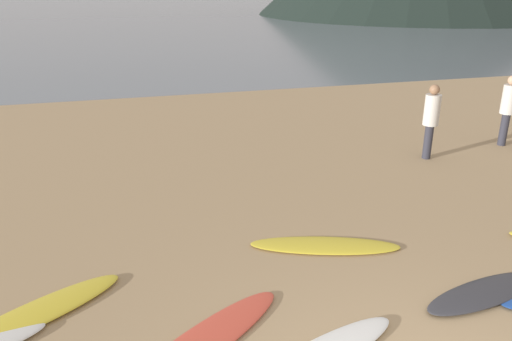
# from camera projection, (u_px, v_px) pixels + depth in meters

# --- Properties ---
(ground_plane) EXTENTS (120.00, 120.00, 0.20)m
(ground_plane) POSITION_uv_depth(u_px,v_px,m) (220.00, 136.00, 13.43)
(ground_plane) COLOR tan
(ground_plane) RESTS_ON ground
(ocean_water) EXTENTS (140.00, 100.00, 0.01)m
(ocean_water) POSITION_uv_depth(u_px,v_px,m) (131.00, 10.00, 62.75)
(ocean_water) COLOR slate
(ocean_water) RESTS_ON ground
(surfboard_1) EXTENTS (2.21, 1.65, 0.09)m
(surfboard_1) POSITION_uv_depth(u_px,v_px,m) (37.00, 313.00, 6.14)
(surfboard_1) COLOR yellow
(surfboard_1) RESTS_ON ground
(surfboard_4) EXTENTS (2.35, 1.24, 0.06)m
(surfboard_4) POSITION_uv_depth(u_px,v_px,m) (325.00, 245.00, 7.70)
(surfboard_4) COLOR yellow
(surfboard_4) RESTS_ON ground
(surfboard_5) EXTENTS (1.98, 0.87, 0.10)m
(surfboard_5) POSITION_uv_depth(u_px,v_px,m) (485.00, 293.00, 6.52)
(surfboard_5) COLOR #333338
(surfboard_5) RESTS_ON ground
(person_0) EXTENTS (0.34, 0.34, 1.70)m
(person_0) POSITION_uv_depth(u_px,v_px,m) (431.00, 116.00, 11.15)
(person_0) COLOR #2D2D38
(person_0) RESTS_ON ground
(person_2) EXTENTS (0.35, 0.35, 1.72)m
(person_2) POSITION_uv_depth(u_px,v_px,m) (508.00, 105.00, 12.06)
(person_2) COLOR #2D2D38
(person_2) RESTS_ON ground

